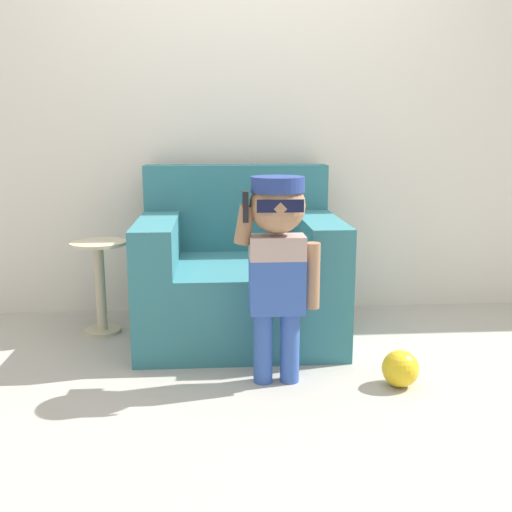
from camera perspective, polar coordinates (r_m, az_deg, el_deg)
name	(u,v)px	position (r m, az deg, el deg)	size (l,w,h in m)	color
ground_plane	(252,350)	(3.14, -0.40, -8.98)	(10.00, 10.00, 0.00)	#ADA89E
wall_back	(243,99)	(3.71, -1.21, 14.68)	(10.00, 0.05, 2.60)	silver
armchair	(239,276)	(3.31, -1.66, -1.96)	(1.06, 0.90, 0.92)	teal
person_child	(278,248)	(2.59, 2.08, 0.77)	(0.38, 0.28, 0.93)	#3356AD
side_table	(100,278)	(3.43, -14.64, -2.09)	(0.31, 0.31, 0.52)	beige
toy_ball	(400,369)	(2.78, 13.59, -10.38)	(0.16, 0.16, 0.16)	yellow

